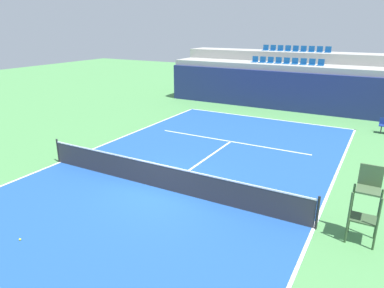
% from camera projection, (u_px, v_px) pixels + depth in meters
% --- Properties ---
extents(ground_plane, '(80.00, 80.00, 0.00)m').
position_uv_depth(ground_plane, '(162.00, 189.00, 13.00)').
color(ground_plane, '#4C8C4C').
extents(court_surface, '(11.00, 24.00, 0.01)m').
position_uv_depth(court_surface, '(162.00, 189.00, 13.00)').
color(court_surface, '#1E4C99').
rests_on(court_surface, ground_plane).
extents(baseline_far, '(11.00, 0.10, 0.00)m').
position_uv_depth(baseline_far, '(264.00, 118.00, 22.86)').
color(baseline_far, white).
rests_on(baseline_far, court_surface).
extents(sideline_left, '(0.10, 24.00, 0.00)m').
position_uv_depth(sideline_left, '(60.00, 162.00, 15.52)').
color(sideline_left, white).
rests_on(sideline_left, court_surface).
extents(sideline_right, '(0.10, 24.00, 0.00)m').
position_uv_depth(sideline_right, '(314.00, 228.00, 10.47)').
color(sideline_right, white).
rests_on(sideline_right, court_surface).
extents(service_line_far, '(8.26, 0.10, 0.00)m').
position_uv_depth(service_line_far, '(231.00, 141.00, 18.28)').
color(service_line_far, white).
rests_on(service_line_far, court_surface).
extents(centre_service_line, '(0.10, 6.40, 0.00)m').
position_uv_depth(centre_service_line, '(202.00, 161.00, 15.64)').
color(centre_service_line, white).
rests_on(centre_service_line, court_surface).
extents(back_wall, '(17.36, 0.30, 2.72)m').
position_uv_depth(back_wall, '(279.00, 91.00, 24.81)').
color(back_wall, navy).
rests_on(back_wall, ground_plane).
extents(stands_tier_lower, '(17.36, 2.40, 3.12)m').
position_uv_depth(stands_tier_lower, '(284.00, 85.00, 25.86)').
color(stands_tier_lower, '#9E9E99').
rests_on(stands_tier_lower, ground_plane).
extents(stands_tier_upper, '(17.36, 2.40, 3.85)m').
position_uv_depth(stands_tier_upper, '(293.00, 76.00, 27.72)').
color(stands_tier_upper, '#9E9E99').
rests_on(stands_tier_upper, ground_plane).
extents(seating_row_lower, '(5.24, 0.44, 0.44)m').
position_uv_depth(seating_row_lower, '(286.00, 62.00, 25.39)').
color(seating_row_lower, '#145193').
rests_on(seating_row_lower, stands_tier_lower).
extents(seating_row_upper, '(5.24, 0.44, 0.44)m').
position_uv_depth(seating_row_upper, '(295.00, 50.00, 27.14)').
color(seating_row_upper, '#145193').
rests_on(seating_row_upper, stands_tier_upper).
extents(tennis_net, '(11.08, 0.08, 1.07)m').
position_uv_depth(tennis_net, '(162.00, 176.00, 12.84)').
color(tennis_net, black).
rests_on(tennis_net, court_surface).
extents(umpire_chair, '(0.76, 0.66, 2.20)m').
position_uv_depth(umpire_chair, '(366.00, 202.00, 9.56)').
color(umpire_chair, '#334C2D').
rests_on(umpire_chair, ground_plane).
extents(tennis_ball_2, '(0.07, 0.07, 0.07)m').
position_uv_depth(tennis_ball_2, '(20.00, 239.00, 9.87)').
color(tennis_ball_2, '#CCE033').
rests_on(tennis_ball_2, court_surface).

